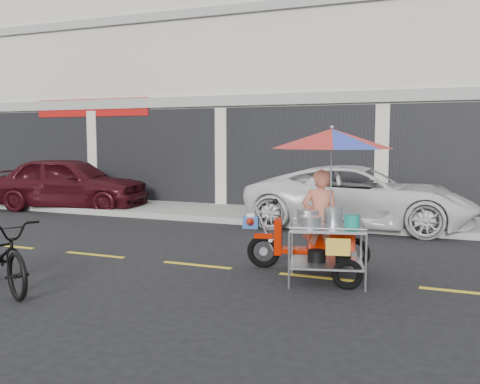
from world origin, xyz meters
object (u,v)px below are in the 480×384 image
at_px(near_bicycle, 2,254).
at_px(food_vendor_rig, 325,182).
at_px(white_pickup, 360,197).
at_px(maroon_sedan, 69,183).

relative_size(near_bicycle, food_vendor_rig, 0.75).
height_order(near_bicycle, food_vendor_rig, food_vendor_rig).
height_order(white_pickup, food_vendor_rig, food_vendor_rig).
xyz_separation_m(maroon_sedan, white_pickup, (8.26, 0.00, -0.06)).
relative_size(white_pickup, food_vendor_rig, 2.03).
xyz_separation_m(near_bicycle, food_vendor_rig, (3.82, 2.34, 0.90)).
bearing_deg(near_bicycle, maroon_sedan, 60.94).
distance_m(near_bicycle, food_vendor_rig, 4.57).
distance_m(maroon_sedan, white_pickup, 8.26).
bearing_deg(near_bicycle, white_pickup, -0.16).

